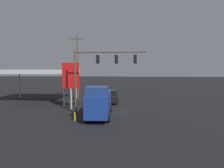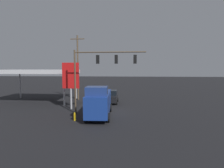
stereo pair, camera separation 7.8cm
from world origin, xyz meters
TOP-DOWN VIEW (x-y plane):
  - ground_plane at (0.00, 0.00)m, footprint 200.00×200.00m
  - traffic_signal_assembly at (1.09, 1.03)m, footprint 8.36×0.43m
  - utility_pole at (6.40, -8.04)m, footprint 2.40×0.26m
  - gas_station_canopy at (12.41, -6.27)m, footprint 11.81×7.30m
  - price_sign at (5.40, -1.20)m, footprint 2.22×0.27m
  - delivery_truck at (1.07, 2.20)m, footprint 2.82×6.91m
  - hatchback_crossing at (0.39, -5.78)m, footprint 1.99×3.82m
  - fire_hydrant at (3.33, 3.97)m, footprint 0.24×0.24m

SIDE VIEW (x-z plane):
  - ground_plane at x=0.00m, z-range 0.00..0.00m
  - fire_hydrant at x=3.33m, z-range 0.00..0.88m
  - hatchback_crossing at x=0.39m, z-range -0.04..1.93m
  - delivery_truck at x=1.07m, z-range -0.10..3.48m
  - price_sign at x=5.40m, z-range 1.16..7.32m
  - gas_station_canopy at x=12.41m, z-range 2.25..7.45m
  - traffic_signal_assembly at x=1.09m, z-range 1.88..9.43m
  - utility_pole at x=6.40m, z-range 0.29..11.24m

